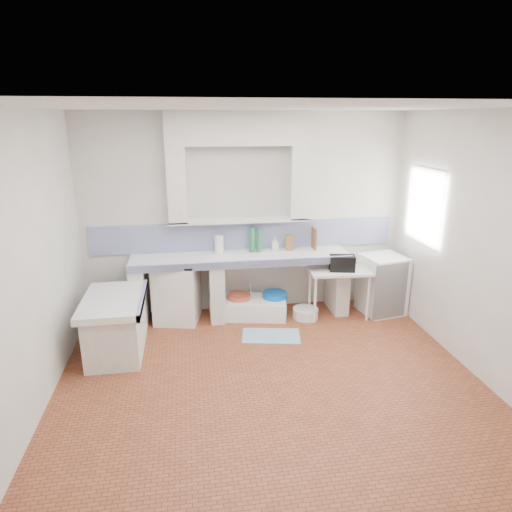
{
  "coord_description": "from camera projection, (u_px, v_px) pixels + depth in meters",
  "views": [
    {
      "loc": [
        -0.79,
        -4.11,
        2.72
      ],
      "look_at": [
        0.0,
        1.0,
        1.1
      ],
      "focal_mm": 31.37,
      "sensor_mm": 36.0,
      "label": 1
    }
  ],
  "objects": [
    {
      "name": "floor",
      "position": [
        270.0,
        381.0,
        4.81
      ],
      "size": [
        4.5,
        4.5,
        0.0
      ],
      "primitive_type": "plane",
      "color": "brown",
      "rests_on": "ground"
    },
    {
      "name": "ceiling",
      "position": [
        273.0,
        107.0,
        3.97
      ],
      "size": [
        4.5,
        4.5,
        0.0
      ],
      "primitive_type": "plane",
      "rotation": [
        3.14,
        0.0,
        0.0
      ],
      "color": "silver",
      "rests_on": "ground"
    },
    {
      "name": "wall_back",
      "position": [
        245.0,
        215.0,
        6.27
      ],
      "size": [
        4.5,
        0.0,
        4.5
      ],
      "primitive_type": "plane",
      "rotation": [
        1.57,
        0.0,
        0.0
      ],
      "color": "silver",
      "rests_on": "ground"
    },
    {
      "name": "wall_front",
      "position": [
        337.0,
        363.0,
        2.5
      ],
      "size": [
        4.5,
        0.0,
        4.5
      ],
      "primitive_type": "plane",
      "rotation": [
        -1.57,
        0.0,
        0.0
      ],
      "color": "silver",
      "rests_on": "ground"
    },
    {
      "name": "wall_left",
      "position": [
        28.0,
        268.0,
        4.06
      ],
      "size": [
        0.0,
        4.5,
        4.5
      ],
      "primitive_type": "plane",
      "rotation": [
        1.57,
        0.0,
        1.57
      ],
      "color": "silver",
      "rests_on": "ground"
    },
    {
      "name": "wall_right",
      "position": [
        481.0,
        247.0,
        4.71
      ],
      "size": [
        0.0,
        4.5,
        4.5
      ],
      "primitive_type": "plane",
      "rotation": [
        1.57,
        0.0,
        -1.57
      ],
      "color": "silver",
      "rests_on": "ground"
    },
    {
      "name": "alcove_mass",
      "position": [
        238.0,
        128.0,
        5.79
      ],
      "size": [
        1.9,
        0.25,
        0.45
      ],
      "primitive_type": "cube",
      "color": "silver",
      "rests_on": "ground"
    },
    {
      "name": "window_frame",
      "position": [
        438.0,
        206.0,
        5.81
      ],
      "size": [
        0.35,
        0.86,
        1.06
      ],
      "primitive_type": "cube",
      "color": "#331D10",
      "rests_on": "ground"
    },
    {
      "name": "lace_valance",
      "position": [
        431.0,
        177.0,
        5.68
      ],
      "size": [
        0.01,
        0.84,
        0.24
      ],
      "primitive_type": "cube",
      "color": "white",
      "rests_on": "ground"
    },
    {
      "name": "counter_slab",
      "position": [
        241.0,
        258.0,
        6.14
      ],
      "size": [
        3.0,
        0.6,
        0.08
      ],
      "primitive_type": "cube",
      "color": "white",
      "rests_on": "ground"
    },
    {
      "name": "counter_lip",
      "position": [
        244.0,
        264.0,
        5.87
      ],
      "size": [
        3.0,
        0.04,
        0.1
      ],
      "primitive_type": "cube",
      "color": "navy",
      "rests_on": "ground"
    },
    {
      "name": "counter_pier_left",
      "position": [
        139.0,
        294.0,
        6.07
      ],
      "size": [
        0.2,
        0.55,
        0.82
      ],
      "primitive_type": "cube",
      "color": "silver",
      "rests_on": "ground"
    },
    {
      "name": "counter_pier_mid",
      "position": [
        216.0,
        290.0,
        6.22
      ],
      "size": [
        0.2,
        0.55,
        0.82
      ],
      "primitive_type": "cube",
      "color": "silver",
      "rests_on": "ground"
    },
    {
      "name": "counter_pier_right",
      "position": [
        337.0,
        283.0,
        6.48
      ],
      "size": [
        0.2,
        0.55,
        0.82
      ],
      "primitive_type": "cube",
      "color": "silver",
      "rests_on": "ground"
    },
    {
      "name": "peninsula_top",
      "position": [
        113.0,
        301.0,
        5.21
      ],
      "size": [
        0.7,
        1.1,
        0.08
      ],
      "primitive_type": "cube",
      "color": "white",
      "rests_on": "ground"
    },
    {
      "name": "peninsula_base",
      "position": [
        116.0,
        328.0,
        5.32
      ],
      "size": [
        0.6,
        1.0,
        0.62
      ],
      "primitive_type": "cube",
      "color": "silver",
      "rests_on": "ground"
    },
    {
      "name": "peninsula_lip",
      "position": [
        142.0,
        299.0,
        5.26
      ],
      "size": [
        0.04,
        1.1,
        0.1
      ],
      "primitive_type": "cube",
      "color": "navy",
      "rests_on": "ground"
    },
    {
      "name": "backsplash",
      "position": [
        245.0,
        236.0,
        6.35
      ],
      "size": [
        4.27,
        0.03,
        0.4
      ],
      "primitive_type": "cube",
      "color": "navy",
      "rests_on": "ground"
    },
    {
      "name": "stove",
      "position": [
        177.0,
        292.0,
        6.14
      ],
      "size": [
        0.67,
        0.66,
        0.81
      ],
      "primitive_type": "cube",
      "rotation": [
        0.0,
        0.0,
        -0.2
      ],
      "color": "white",
      "rests_on": "ground"
    },
    {
      "name": "sink",
      "position": [
        252.0,
        308.0,
        6.35
      ],
      "size": [
        1.03,
        0.68,
        0.23
      ],
      "primitive_type": "cube",
      "rotation": [
        0.0,
        0.0,
        -0.19
      ],
      "color": "white",
      "rests_on": "ground"
    },
    {
      "name": "side_table",
      "position": [
        338.0,
        293.0,
        6.27
      ],
      "size": [
        0.87,
        0.52,
        0.04
      ],
      "primitive_type": "cube",
      "rotation": [
        0.0,
        0.0,
        -0.07
      ],
      "color": "white",
      "rests_on": "ground"
    },
    {
      "name": "fridge",
      "position": [
        382.0,
        284.0,
        6.39
      ],
      "size": [
        0.64,
        0.64,
        0.85
      ],
      "primitive_type": "cube",
      "rotation": [
        0.0,
        0.0,
        0.18
      ],
      "color": "white",
      "rests_on": "ground"
    },
    {
      "name": "bucket_red",
      "position": [
        239.0,
        305.0,
        6.36
      ],
      "size": [
        0.44,
        0.44,
        0.31
      ],
      "primitive_type": "cylinder",
      "rotation": [
        0.0,
        0.0,
        0.37
      ],
      "color": "#BF4C31",
      "rests_on": "ground"
    },
    {
      "name": "bucket_orange",
      "position": [
        266.0,
        307.0,
        6.37
      ],
      "size": [
        0.33,
        0.33,
        0.24
      ],
      "primitive_type": "cylinder",
      "rotation": [
        0.0,
        0.0,
        -0.4
      ],
      "color": "red",
      "rests_on": "ground"
    },
    {
      "name": "bucket_blue",
      "position": [
        275.0,
        303.0,
        6.39
      ],
      "size": [
        0.37,
        0.37,
        0.33
      ],
      "primitive_type": "cylinder",
      "rotation": [
        0.0,
        0.0,
        -0.06
      ],
      "color": "blue",
      "rests_on": "ground"
    },
    {
      "name": "basin_white",
      "position": [
        305.0,
        313.0,
        6.3
      ],
      "size": [
        0.46,
        0.46,
        0.14
      ],
      "primitive_type": "cylinder",
      "rotation": [
        0.0,
        0.0,
        -0.34
      ],
      "color": "white",
      "rests_on": "ground"
    },
    {
      "name": "water_bottle_a",
      "position": [
        245.0,
        301.0,
        6.5
      ],
      "size": [
        0.08,
        0.08,
        0.3
      ],
      "primitive_type": "cylinder",
      "rotation": [
        0.0,
        0.0,
        -0.01
      ],
      "color": "silver",
      "rests_on": "ground"
    },
    {
      "name": "water_bottle_b",
      "position": [
        264.0,
        301.0,
        6.5
      ],
      "size": [
        0.09,
        0.09,
        0.31
      ],
      "primitive_type": "cylinder",
      "rotation": [
        0.0,
        0.0,
        0.16
      ],
      "color": "silver",
      "rests_on": "ground"
    },
    {
      "name": "black_bag",
      "position": [
        342.0,
        263.0,
        6.1
      ],
      "size": [
        0.37,
        0.26,
        0.21
      ],
      "primitive_type": "cube",
      "rotation": [
        0.0,
        0.0,
        -0.21
      ],
      "color": "black",
      "rests_on": "side_table"
    },
    {
      "name": "green_bottle_a",
      "position": [
        252.0,
        240.0,
        6.22
      ],
      "size": [
        0.1,
        0.1,
        0.36
      ],
      "primitive_type": "cylinder",
      "rotation": [
        0.0,
        0.0,
        -0.28
      ],
      "color": "#227041",
      "rests_on": "counter_slab"
    },
    {
      "name": "green_bottle_b",
      "position": [
        259.0,
        241.0,
        6.23
      ],
      "size": [
        0.08,
        0.08,
        0.33
      ],
      "primitive_type": "cylinder",
      "rotation": [
        0.0,
        0.0,
        0.07
      ],
      "color": "#227041",
      "rests_on": "counter_slab"
    },
    {
      "name": "knife_block",
      "position": [
        290.0,
        243.0,
        6.34
      ],
      "size": [
        0.12,
        0.1,
        0.22
      ],
      "primitive_type": "cube",
      "rotation": [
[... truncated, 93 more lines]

